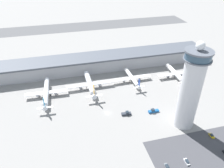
% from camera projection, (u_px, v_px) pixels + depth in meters
% --- Properties ---
extents(ground_plane, '(1000.00, 1000.00, 0.00)m').
position_uv_depth(ground_plane, '(107.00, 113.00, 160.27)').
color(ground_plane, gray).
extents(terminal_building, '(236.44, 25.00, 13.85)m').
position_uv_depth(terminal_building, '(91.00, 63.00, 213.86)').
color(terminal_building, '#B2B2B7').
rests_on(terminal_building, ground).
extents(runway_strip, '(354.66, 44.00, 0.01)m').
position_uv_depth(runway_strip, '(76.00, 27.00, 331.72)').
color(runway_strip, '#515154').
rests_on(runway_strip, ground).
extents(control_tower, '(16.34, 16.34, 60.00)m').
position_uv_depth(control_tower, '(191.00, 89.00, 135.33)').
color(control_tower, silver).
rests_on(control_tower, ground).
extents(parking_lot_surface, '(64.00, 40.00, 0.01)m').
position_uv_depth(parking_lot_surface, '(207.00, 157.00, 126.67)').
color(parking_lot_surface, '#424247').
rests_on(parking_lot_surface, ground).
extents(airplane_gate_alpha, '(33.66, 42.59, 12.80)m').
position_uv_depth(airplane_gate_alpha, '(46.00, 93.00, 175.29)').
color(airplane_gate_alpha, silver).
rests_on(airplane_gate_alpha, ground).
extents(airplane_gate_bravo, '(40.09, 39.64, 14.42)m').
position_uv_depth(airplane_gate_bravo, '(90.00, 84.00, 185.55)').
color(airplane_gate_bravo, silver).
rests_on(airplane_gate_bravo, ground).
extents(airplane_gate_charlie, '(35.96, 33.96, 11.26)m').
position_uv_depth(airplane_gate_charlie, '(132.00, 78.00, 195.51)').
color(airplane_gate_charlie, white).
rests_on(airplane_gate_charlie, ground).
extents(airplane_gate_delta, '(33.41, 33.72, 12.77)m').
position_uv_depth(airplane_gate_delta, '(176.00, 74.00, 201.81)').
color(airplane_gate_delta, white).
rests_on(airplane_gate_delta, ground).
extents(service_truck_catering, '(8.05, 2.40, 2.82)m').
position_uv_depth(service_truck_catering, '(153.00, 111.00, 160.76)').
color(service_truck_catering, black).
rests_on(service_truck_catering, ground).
extents(service_truck_fuel, '(7.17, 3.01, 2.84)m').
position_uv_depth(service_truck_fuel, '(126.00, 114.00, 158.28)').
color(service_truck_fuel, black).
rests_on(service_truck_fuel, ground).
extents(car_grey_coupe, '(1.96, 4.69, 1.48)m').
position_uv_depth(car_grey_coupe, '(187.00, 162.00, 123.37)').
color(car_grey_coupe, black).
rests_on(car_grey_coupe, ground).
extents(car_silver_sedan, '(1.93, 4.25, 1.38)m').
position_uv_depth(car_silver_sedan, '(212.00, 136.00, 140.47)').
color(car_silver_sedan, black).
rests_on(car_silver_sedan, ground).
extents(car_navy_sedan, '(1.94, 4.71, 1.51)m').
position_uv_depth(car_navy_sedan, '(167.00, 167.00, 120.49)').
color(car_navy_sedan, black).
rests_on(car_navy_sedan, ground).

